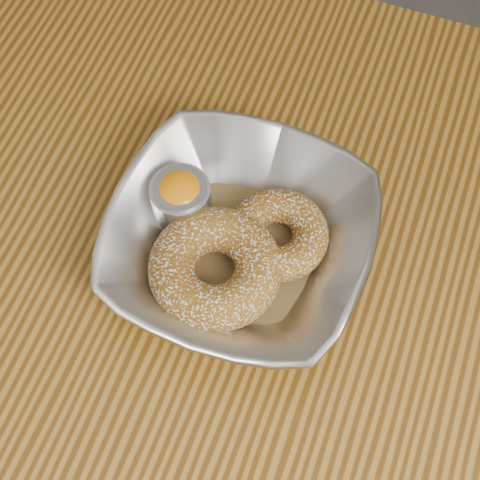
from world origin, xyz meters
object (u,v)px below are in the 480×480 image
(serving_bowl, at_px, (240,241))
(donut_back, at_px, (278,234))
(donut_front, at_px, (215,268))
(ramekin, at_px, (181,200))
(table, at_px, (316,393))

(serving_bowl, xyz_separation_m, donut_back, (0.03, 0.02, -0.00))
(donut_front, relative_size, ramekin, 2.12)
(donut_back, distance_m, ramekin, 0.09)
(ramekin, bearing_deg, donut_front, -44.21)
(donut_back, xyz_separation_m, ramekin, (-0.09, -0.00, 0.01))
(table, height_order, donut_back, donut_back)
(serving_bowl, relative_size, donut_front, 2.00)
(ramekin, bearing_deg, table, -27.28)
(table, height_order, donut_front, donut_front)
(table, relative_size, donut_back, 13.67)
(donut_back, bearing_deg, serving_bowl, -146.62)
(serving_bowl, height_order, ramekin, ramekin)
(table, bearing_deg, ramekin, 152.72)
(donut_front, xyz_separation_m, ramekin, (-0.05, 0.05, 0.01))
(table, relative_size, donut_front, 10.73)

